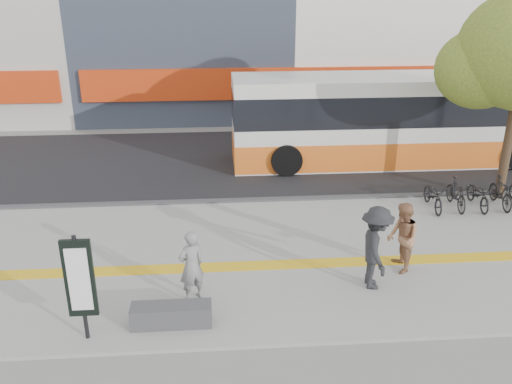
{
  "coord_description": "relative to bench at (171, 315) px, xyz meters",
  "views": [
    {
      "loc": [
        -1.6,
        -10.33,
        6.63
      ],
      "look_at": [
        -0.66,
        2.0,
        1.59
      ],
      "focal_mm": 37.84,
      "sensor_mm": 36.0,
      "label": 1
    }
  ],
  "objects": [
    {
      "name": "ground",
      "position": [
        2.6,
        1.2,
        -0.3
      ],
      "size": [
        120.0,
        120.0,
        0.0
      ],
      "primitive_type": "plane",
      "color": "slate",
      "rests_on": "ground"
    },
    {
      "name": "sidewalk",
      "position": [
        2.6,
        2.7,
        -0.27
      ],
      "size": [
        40.0,
        7.0,
        0.08
      ],
      "primitive_type": "cube",
      "color": "slate",
      "rests_on": "ground"
    },
    {
      "name": "tactile_strip",
      "position": [
        2.6,
        2.2,
        -0.22
      ],
      "size": [
        40.0,
        0.45,
        0.01
      ],
      "primitive_type": "cube",
      "color": "gold",
      "rests_on": "sidewalk"
    },
    {
      "name": "street",
      "position": [
        2.6,
        10.2,
        -0.28
      ],
      "size": [
        40.0,
        8.0,
        0.06
      ],
      "primitive_type": "cube",
      "color": "black",
      "rests_on": "ground"
    },
    {
      "name": "curb",
      "position": [
        2.6,
        6.2,
        -0.23
      ],
      "size": [
        40.0,
        0.25,
        0.14
      ],
      "primitive_type": "cube",
      "color": "#373739",
      "rests_on": "ground"
    },
    {
      "name": "bench",
      "position": [
        0.0,
        0.0,
        0.0
      ],
      "size": [
        1.6,
        0.45,
        0.45
      ],
      "primitive_type": "cube",
      "color": "#373739",
      "rests_on": "sidewalk"
    },
    {
      "name": "signboard",
      "position": [
        -1.6,
        -0.31,
        1.06
      ],
      "size": [
        0.55,
        0.1,
        2.2
      ],
      "color": "black",
      "rests_on": "sidewalk"
    },
    {
      "name": "bus",
      "position": [
        7.58,
        9.7,
        1.25
      ],
      "size": [
        11.95,
        2.83,
        3.18
      ],
      "color": "silver",
      "rests_on": "street"
    },
    {
      "name": "bicycle_row",
      "position": [
        8.76,
        5.2,
        0.2
      ],
      "size": [
        3.38,
        1.58,
        0.91
      ],
      "color": "black",
      "rests_on": "sidewalk"
    },
    {
      "name": "seated_woman",
      "position": [
        0.39,
        0.9,
        0.58
      ],
      "size": [
        0.71,
        0.64,
        1.62
      ],
      "primitive_type": "imported",
      "rotation": [
        0.0,
        0.0,
        3.7
      ],
      "color": "black",
      "rests_on": "sidewalk"
    },
    {
      "name": "pedestrian_tan",
      "position": [
        5.24,
        1.77,
        0.62
      ],
      "size": [
        0.65,
        0.83,
        1.69
      ],
      "primitive_type": "imported",
      "rotation": [
        0.0,
        0.0,
        -1.59
      ],
      "color": "#966746",
      "rests_on": "sidewalk"
    },
    {
      "name": "pedestrian_dark",
      "position": [
        4.42,
        1.12,
        0.74
      ],
      "size": [
        0.8,
        1.29,
        1.92
      ],
      "primitive_type": "imported",
      "rotation": [
        0.0,
        0.0,
        1.5
      ],
      "color": "black",
      "rests_on": "sidewalk"
    }
  ]
}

